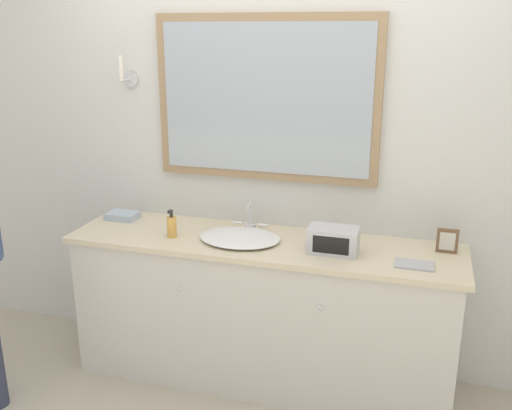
{
  "coord_description": "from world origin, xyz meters",
  "views": [
    {
      "loc": [
        0.8,
        -2.47,
        1.94
      ],
      "look_at": [
        -0.04,
        0.29,
        1.04
      ],
      "focal_mm": 40.0,
      "sensor_mm": 36.0,
      "label": 1
    }
  ],
  "objects_px": {
    "picture_frame": "(447,241)",
    "sink_basin": "(240,237)",
    "soap_bottle": "(172,226)",
    "appliance_box": "(333,240)"
  },
  "relations": [
    {
      "from": "picture_frame",
      "to": "sink_basin",
      "type": "bearing_deg",
      "value": -173.08
    },
    {
      "from": "sink_basin",
      "to": "picture_frame",
      "type": "distance_m",
      "value": 1.07
    },
    {
      "from": "sink_basin",
      "to": "soap_bottle",
      "type": "relative_size",
      "value": 2.81
    },
    {
      "from": "sink_basin",
      "to": "soap_bottle",
      "type": "bearing_deg",
      "value": -170.43
    },
    {
      "from": "appliance_box",
      "to": "picture_frame",
      "type": "distance_m",
      "value": 0.58
    },
    {
      "from": "sink_basin",
      "to": "soap_bottle",
      "type": "height_order",
      "value": "sink_basin"
    },
    {
      "from": "sink_basin",
      "to": "appliance_box",
      "type": "bearing_deg",
      "value": -3.64
    },
    {
      "from": "sink_basin",
      "to": "picture_frame",
      "type": "bearing_deg",
      "value": 6.92
    },
    {
      "from": "soap_bottle",
      "to": "appliance_box",
      "type": "distance_m",
      "value": 0.88
    },
    {
      "from": "picture_frame",
      "to": "soap_bottle",
      "type": "bearing_deg",
      "value": -172.39
    }
  ]
}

